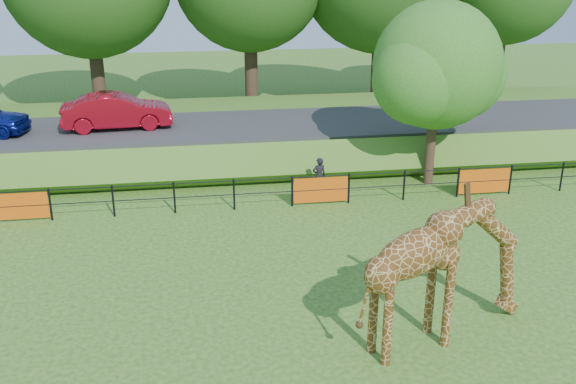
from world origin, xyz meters
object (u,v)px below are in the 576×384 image
object	(u,v)px
car_red	(117,111)
tree_east	(439,70)
visitor	(319,176)
giraffe	(446,273)

from	to	relation	value
car_red	tree_east	distance (m)	12.89
tree_east	visitor	bearing A→B (deg)	-172.30
visitor	tree_east	bearing A→B (deg)	179.27
car_red	visitor	size ratio (longest dim) A/B	3.18
giraffe	car_red	world-z (taller)	giraffe
car_red	visitor	distance (m)	9.13
giraffe	visitor	world-z (taller)	giraffe
car_red	visitor	xyz separation A→B (m)	(7.45, -5.08, -1.45)
giraffe	visitor	bearing A→B (deg)	76.96
visitor	car_red	bearing A→B (deg)	-42.71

